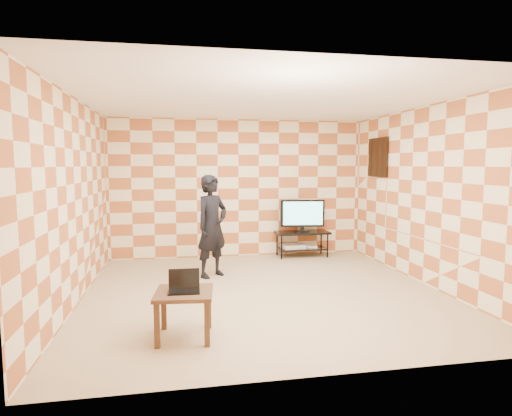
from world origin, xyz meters
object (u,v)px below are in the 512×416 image
Objects in this scene: tv_stand at (302,238)px; side_table at (184,299)px; tv at (302,214)px; person at (212,226)px.

tv_stand and side_table have the same top height.
tv is at bearing 56.91° from side_table.
person is at bearing -147.46° from tv.
tv_stand is 1.21× the size of tv.
tv_stand is 0.48m from tv.
tv is at bearing -5.63° from person.
tv reaches higher than tv_stand.
side_table is 0.39× the size of person.
tv is 0.53× the size of person.
tv_stand is at bearing 97.73° from tv.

